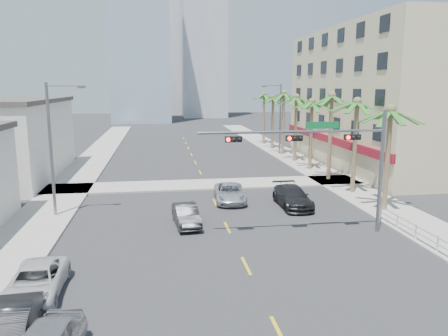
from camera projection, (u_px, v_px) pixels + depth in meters
name	position (u px, v px, depth m)	size (l,w,h in m)	color
ground	(266.00, 305.00, 17.70)	(260.00, 260.00, 0.00)	#262628
sidewalk_right	(343.00, 185.00, 38.87)	(4.00, 120.00, 0.15)	gray
sidewalk_left	(62.00, 195.00, 35.38)	(4.00, 120.00, 0.15)	gray
sidewalk_cross	(207.00, 184.00, 39.07)	(80.00, 4.00, 0.15)	gray
building_right	(394.00, 97.00, 48.67)	(15.25, 28.00, 15.00)	#CBBD8F
tower_far_left	(139.00, 21.00, 104.42)	(14.00, 14.00, 48.00)	#99B2C6
tower_far_right	(203.00, 8.00, 120.36)	(12.00, 12.00, 60.00)	#ADADB2
tower_far_center	(160.00, 46.00, 134.86)	(16.00, 16.00, 42.00)	#ADADB2
traffic_signal_mast	(331.00, 151.00, 25.34)	(11.12, 0.54, 7.20)	slate
palm_tree_0	(391.00, 111.00, 29.74)	(4.80, 4.80, 7.80)	brown
palm_tree_1	(357.00, 103.00, 34.73)	(4.80, 4.80, 8.16)	brown
palm_tree_2	(332.00, 97.00, 39.72)	(4.80, 4.80, 8.52)	brown
palm_tree_3	(312.00, 103.00, 44.90)	(4.80, 4.80, 7.80)	brown
palm_tree_4	(297.00, 98.00, 49.89)	(4.80, 4.80, 8.16)	brown
palm_tree_5	(284.00, 94.00, 54.88)	(4.80, 4.80, 8.52)	brown
palm_tree_6	(273.00, 98.00, 60.06)	(4.80, 4.80, 7.80)	brown
palm_tree_7	(264.00, 95.00, 65.05)	(4.80, 4.80, 8.16)	brown
streetlight_left	(54.00, 143.00, 28.77)	(2.55, 0.25, 9.00)	slate
streetlight_right	(279.00, 116.00, 55.30)	(2.55, 0.25, 9.00)	slate
guardrail	(416.00, 230.00, 24.91)	(0.08, 8.08, 1.00)	silver
car_parked_mid	(7.00, 332.00, 14.42)	(1.58, 4.54, 1.50)	black
car_parked_far	(36.00, 282.00, 18.40)	(2.14, 4.63, 1.29)	silver
car_lane_left	(186.00, 215.00, 27.80)	(1.41, 4.04, 1.33)	black
car_lane_center	(230.00, 193.00, 33.51)	(2.25, 4.89, 1.36)	silver
car_lane_right	(292.00, 197.00, 32.09)	(2.08, 5.11, 1.48)	black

